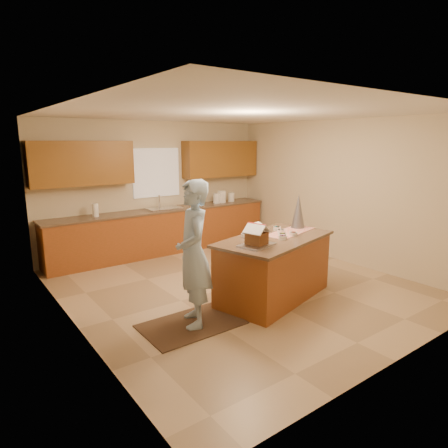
{
  "coord_description": "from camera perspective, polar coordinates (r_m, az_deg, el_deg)",
  "views": [
    {
      "loc": [
        -3.68,
        -4.66,
        2.28
      ],
      "look_at": [
        -0.1,
        0.2,
        1.0
      ],
      "focal_mm": 31.12,
      "sensor_mm": 36.0,
      "label": 1
    }
  ],
  "objects": [
    {
      "name": "wall_front",
      "position": [
        4.25,
        25.49,
        -1.88
      ],
      "size": [
        5.5,
        5.5,
        0.0
      ],
      "primitive_type": "plane",
      "color": "beige",
      "rests_on": "floor"
    },
    {
      "name": "back_counter_top",
      "position": [
        8.13,
        -8.88,
        2.05
      ],
      "size": [
        4.85,
        0.63,
        0.04
      ],
      "primitive_type": "cube",
      "color": "brown",
      "rests_on": "back_counter_base"
    },
    {
      "name": "canister_c",
      "position": [
        9.05,
        1.07,
        3.98
      ],
      "size": [
        0.14,
        0.14,
        0.2
      ],
      "primitive_type": "cylinder",
      "color": "white",
      "rests_on": "back_counter_top"
    },
    {
      "name": "floor",
      "position": [
        6.37,
        1.81,
        -9.03
      ],
      "size": [
        5.5,
        5.5,
        0.0
      ],
      "primitive_type": "plane",
      "color": "tan",
      "rests_on": "ground"
    },
    {
      "name": "ceiling",
      "position": [
        5.96,
        1.99,
        16.0
      ],
      "size": [
        5.5,
        5.5,
        0.0
      ],
      "primitive_type": "plane",
      "color": "silver",
      "rests_on": "floor"
    },
    {
      "name": "window_curtain",
      "position": [
        8.28,
        -9.92,
        7.43
      ],
      "size": [
        1.05,
        0.03,
        1.0
      ],
      "primitive_type": "cube",
      "color": "white",
      "rests_on": "wall_back"
    },
    {
      "name": "upper_cabinet_left",
      "position": [
        7.55,
        -20.14,
        8.36
      ],
      "size": [
        1.85,
        0.35,
        0.8
      ],
      "primitive_type": "cube",
      "color": "brown",
      "rests_on": "wall_back"
    },
    {
      "name": "rug",
      "position": [
        5.12,
        -4.82,
        -14.47
      ],
      "size": [
        1.25,
        0.81,
        0.01
      ],
      "primitive_type": "cube",
      "color": "black",
      "rests_on": "floor"
    },
    {
      "name": "table_runner",
      "position": [
        6.06,
        9.71,
        -1.13
      ],
      "size": [
        1.06,
        0.61,
        0.01
      ],
      "primitive_type": "cube",
      "rotation": [
        0.0,
        0.0,
        0.26
      ],
      "color": "red",
      "rests_on": "island_top"
    },
    {
      "name": "paper_towel",
      "position": [
        7.57,
        -18.38,
        1.95
      ],
      "size": [
        0.11,
        0.11,
        0.25
      ],
      "primitive_type": "cylinder",
      "color": "white",
      "rests_on": "back_counter_top"
    },
    {
      "name": "wall_left",
      "position": [
        4.9,
        -21.72,
        0.15
      ],
      "size": [
        5.5,
        5.5,
        0.0
      ],
      "primitive_type": "plane",
      "color": "beige",
      "rests_on": "floor"
    },
    {
      "name": "baking_tray",
      "position": [
        5.2,
        4.81,
        -3.08
      ],
      "size": [
        0.53,
        0.45,
        0.03
      ],
      "primitive_type": "cube",
      "rotation": [
        0.0,
        0.0,
        0.26
      ],
      "color": "silver",
      "rests_on": "island_top"
    },
    {
      "name": "cookbook",
      "position": [
        5.98,
        5.14,
        -0.32
      ],
      "size": [
        0.26,
        0.22,
        0.09
      ],
      "primitive_type": "cube",
      "rotation": [
        -1.13,
        0.0,
        0.26
      ],
      "color": "white",
      "rests_on": "island_top"
    },
    {
      "name": "canister_b",
      "position": [
        8.88,
        -0.32,
        4.03
      ],
      "size": [
        0.18,
        0.18,
        0.27
      ],
      "primitive_type": "cylinder",
      "color": "white",
      "rests_on": "back_counter_top"
    },
    {
      "name": "upper_cabinet_right",
      "position": [
        8.94,
        -0.5,
        9.54
      ],
      "size": [
        1.85,
        0.35,
        0.8
      ],
      "primitive_type": "cube",
      "color": "brown",
      "rests_on": "wall_back"
    },
    {
      "name": "wall_right",
      "position": [
        7.8,
        16.53,
        4.63
      ],
      "size": [
        5.5,
        5.5,
        0.0
      ],
      "primitive_type": "plane",
      "color": "beige",
      "rests_on": "floor"
    },
    {
      "name": "island_base",
      "position": [
        5.81,
        7.36,
        -6.58
      ],
      "size": [
        1.98,
        1.34,
        0.88
      ],
      "primitive_type": "cube",
      "rotation": [
        0.0,
        0.0,
        0.26
      ],
      "color": "#95421E",
      "rests_on": "floor"
    },
    {
      "name": "boy",
      "position": [
        4.8,
        -4.5,
        -4.41
      ],
      "size": [
        0.66,
        0.79,
        1.84
      ],
      "primitive_type": "imported",
      "rotation": [
        0.0,
        0.0,
        -1.96
      ],
      "color": "#A9CDEF",
      "rests_on": "rug"
    },
    {
      "name": "sink",
      "position": [
        8.13,
        -8.87,
        1.98
      ],
      "size": [
        0.7,
        0.45,
        0.12
      ],
      "primitive_type": "cube",
      "color": "silver",
      "rests_on": "back_counter_top"
    },
    {
      "name": "tinsel_tree",
      "position": [
        6.31,
        10.86,
        1.89
      ],
      "size": [
        0.27,
        0.27,
        0.55
      ],
      "primitive_type": "cone",
      "rotation": [
        0.0,
        0.0,
        0.26
      ],
      "color": "#9D9DA8",
      "rests_on": "island_top"
    },
    {
      "name": "gingerbread_house",
      "position": [
        5.17,
        4.83,
        -1.82
      ],
      "size": [
        0.34,
        0.34,
        0.28
      ],
      "color": "brown",
      "rests_on": "baking_tray"
    },
    {
      "name": "candy_bowls",
      "position": [
        5.8,
        7.27,
        -1.39
      ],
      "size": [
        0.82,
        0.6,
        0.06
      ],
      "color": "green",
      "rests_on": "island_top"
    },
    {
      "name": "canister_a",
      "position": [
        8.8,
        -1.1,
        3.82
      ],
      "size": [
        0.16,
        0.16,
        0.22
      ],
      "primitive_type": "cylinder",
      "color": "white",
      "rests_on": "back_counter_top"
    },
    {
      "name": "stone_accent",
      "position": [
        4.18,
        -18.5,
        -2.97
      ],
      "size": [
        0.0,
        2.5,
        2.5
      ],
      "primitive_type": "plane",
      "rotation": [
        1.57,
        0.0,
        1.57
      ],
      "color": "gray",
      "rests_on": "wall_left"
    },
    {
      "name": "island_top",
      "position": [
        5.68,
        7.49,
        -2.17
      ],
      "size": [
        2.08,
        1.44,
        0.04
      ],
      "primitive_type": "cube",
      "rotation": [
        0.0,
        0.0,
        0.26
      ],
      "color": "brown",
      "rests_on": "island_base"
    },
    {
      "name": "wall_back",
      "position": [
        8.33,
        -9.94,
        5.38
      ],
      "size": [
        5.5,
        5.5,
        0.0
      ],
      "primitive_type": "plane",
      "color": "beige",
      "rests_on": "floor"
    },
    {
      "name": "back_counter_base",
      "position": [
        8.22,
        -8.77,
        -1.11
      ],
      "size": [
        4.8,
        0.6,
        0.88
      ],
      "primitive_type": "cube",
      "color": "#95421E",
      "rests_on": "floor"
    },
    {
      "name": "faucet",
      "position": [
        8.26,
        -9.49,
        3.32
      ],
      "size": [
        0.03,
        0.03,
        0.28
      ],
      "primitive_type": "cylinder",
      "color": "silver",
      "rests_on": "back_counter_top"
    }
  ]
}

